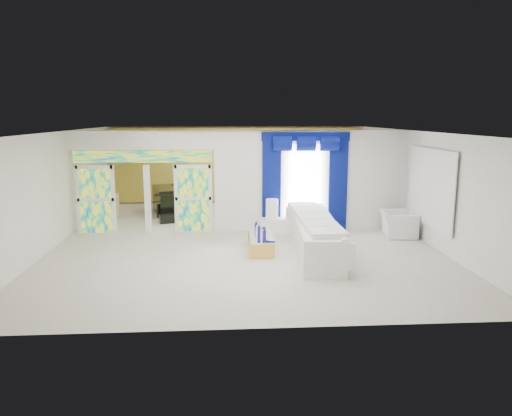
{
  "coord_description": "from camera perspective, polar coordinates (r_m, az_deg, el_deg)",
  "views": [
    {
      "loc": [
        -0.52,
        -13.49,
        3.43
      ],
      "look_at": [
        0.3,
        -1.2,
        1.1
      ],
      "focal_mm": 34.43,
      "sensor_mm": 36.0,
      "label": 1
    }
  ],
  "objects": [
    {
      "name": "decanters",
      "position": [
        12.6,
        0.49,
        -2.83
      ],
      "size": [
        0.22,
        1.2,
        0.24
      ],
      "color": "navy",
      "rests_on": "coffee_table"
    },
    {
      "name": "coffee_table",
      "position": [
        12.72,
        0.55,
        -4.03
      ],
      "size": [
        0.7,
        1.77,
        0.39
      ],
      "primitive_type": "cube",
      "rotation": [
        0.0,
        0.0,
        -0.07
      ],
      "color": "gold",
      "rests_on": "ground"
    },
    {
      "name": "blue_drape_left",
      "position": [
        14.57,
        1.82,
        2.7
      ],
      "size": [
        0.55,
        0.1,
        2.8
      ],
      "primitive_type": "cube",
      "color": "#04084B",
      "rests_on": "ground"
    },
    {
      "name": "tv_console",
      "position": [
        17.03,
        -16.81,
        0.1
      ],
      "size": [
        0.63,
        0.58,
        0.86
      ],
      "primitive_type": "cube",
      "rotation": [
        0.0,
        0.0,
        -0.08
      ],
      "color": "tan",
      "rests_on": "ground"
    },
    {
      "name": "blue_drape_right",
      "position": [
        14.9,
        9.5,
        2.73
      ],
      "size": [
        0.55,
        0.1,
        2.8
      ],
      "primitive_type": "cube",
      "color": "#04084B",
      "rests_on": "ground"
    },
    {
      "name": "grand_piano",
      "position": [
        17.68,
        -9.22,
        0.93
      ],
      "size": [
        1.88,
        2.18,
        0.94
      ],
      "primitive_type": "cube",
      "rotation": [
        0.0,
        0.0,
        0.28
      ],
      "color": "black",
      "rests_on": "ground"
    },
    {
      "name": "table_lamp",
      "position": [
        14.44,
        1.87,
        -0.09
      ],
      "size": [
        0.36,
        0.36,
        0.58
      ],
      "primitive_type": "cylinder",
      "color": "white",
      "rests_on": "console_table"
    },
    {
      "name": "chandelier",
      "position": [
        17.0,
        -9.92,
        7.92
      ],
      "size": [
        0.6,
        0.6,
        0.6
      ],
      "primitive_type": "sphere",
      "color": "gold",
      "rests_on": "ceiling"
    },
    {
      "name": "armchair",
      "position": [
        14.69,
        16.17,
        -1.79
      ],
      "size": [
        1.11,
        1.23,
        0.71
      ],
      "primitive_type": "imported",
      "rotation": [
        0.0,
        0.0,
        1.42
      ],
      "color": "white",
      "rests_on": "ground"
    },
    {
      "name": "stained_panel_right",
      "position": [
        14.72,
        -7.29,
        1.12
      ],
      "size": [
        0.95,
        0.04,
        2.0
      ],
      "primitive_type": "cube",
      "color": "#994C3F",
      "rests_on": "ground"
    },
    {
      "name": "window_pane",
      "position": [
        14.73,
        5.69,
        2.93
      ],
      "size": [
        1.0,
        0.02,
        2.3
      ],
      "primitive_type": "cube",
      "color": "white",
      "rests_on": "dividing_wall"
    },
    {
      "name": "piano_bench",
      "position": [
        16.18,
        -9.71,
        -1.19
      ],
      "size": [
        0.89,
        0.54,
        0.28
      ],
      "primitive_type": "cube",
      "rotation": [
        0.0,
        0.0,
        0.28
      ],
      "color": "black",
      "rests_on": "ground"
    },
    {
      "name": "dividing_header",
      "position": [
        14.69,
        -13.05,
        7.69
      ],
      "size": [
        4.3,
        0.18,
        0.55
      ],
      "primitive_type": "cube",
      "color": "white",
      "rests_on": "dividing_wall"
    },
    {
      "name": "white_sofa",
      "position": [
        12.55,
        6.82,
        -3.25
      ],
      "size": [
        1.25,
        4.43,
        0.83
      ],
      "primitive_type": "cube",
      "rotation": [
        0.0,
        0.0,
        -0.07
      ],
      "color": "white",
      "rests_on": "ground"
    },
    {
      "name": "console_table",
      "position": [
        14.58,
        3.03,
        -2.03
      ],
      "size": [
        1.33,
        0.49,
        0.44
      ],
      "primitive_type": "cube",
      "rotation": [
        0.0,
        0.0,
        -0.06
      ],
      "color": "white",
      "rests_on": "ground"
    },
    {
      "name": "gold_curtains",
      "position": [
        19.49,
        -2.28,
        5.02
      ],
      "size": [
        9.7,
        0.12,
        2.9
      ],
      "primitive_type": "cube",
      "color": "#AC9D29",
      "rests_on": "ground"
    },
    {
      "name": "floor",
      "position": [
        13.93,
        -1.56,
        -3.55
      ],
      "size": [
        12.0,
        12.0,
        0.0
      ],
      "primitive_type": "plane",
      "color": "#B7AF9E",
      "rests_on": "ground"
    },
    {
      "name": "wall_mirror",
      "position": [
        13.76,
        19.62,
        2.23
      ],
      "size": [
        0.04,
        2.7,
        1.9
      ],
      "primitive_type": "cube",
      "color": "white",
      "rests_on": "ground"
    },
    {
      "name": "stained_panel_left",
      "position": [
        15.17,
        -18.1,
        0.96
      ],
      "size": [
        0.95,
        0.04,
        2.0
      ],
      "primitive_type": "cube",
      "color": "#994C3F",
      "rests_on": "ground"
    },
    {
      "name": "stained_transom",
      "position": [
        14.72,
        -12.98,
        5.84
      ],
      "size": [
        4.0,
        0.05,
        0.35
      ],
      "primitive_type": "cube",
      "color": "#994C3F",
      "rests_on": "dividing_header"
    },
    {
      "name": "blue_pelmet",
      "position": [
        14.58,
        5.81,
        8.26
      ],
      "size": [
        2.6,
        0.12,
        0.25
      ],
      "primitive_type": "cube",
      "color": "#04084B",
      "rests_on": "dividing_wall"
    },
    {
      "name": "dividing_wall",
      "position": [
        14.86,
        6.58,
        3.18
      ],
      "size": [
        5.7,
        0.18,
        3.0
      ],
      "primitive_type": "cube",
      "color": "white",
      "rests_on": "ground"
    }
  ]
}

